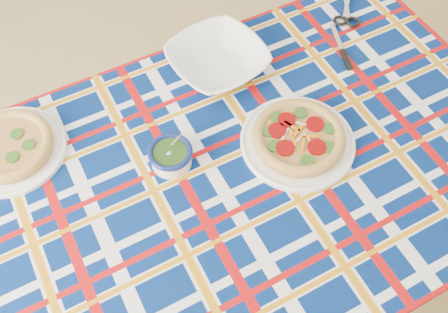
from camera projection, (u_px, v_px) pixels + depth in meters
floor at (168, 202)px, 2.02m from camera, size 4.00×4.00×0.00m
dining_table at (243, 183)px, 1.33m from camera, size 1.60×1.10×0.71m
tablecloth at (243, 179)px, 1.31m from camera, size 1.63×1.13×0.10m
main_focaccia_plate at (299, 137)px, 1.29m from camera, size 0.32×0.32×0.06m
pesto_bowl at (171, 155)px, 1.25m from camera, size 0.12×0.12×0.07m
serving_bowl at (218, 60)px, 1.43m from camera, size 0.28×0.28×0.07m
second_focaccia_plate at (9, 146)px, 1.28m from camera, size 0.32×0.32×0.05m
table_knife at (338, 38)px, 1.52m from camera, size 0.10×0.19×0.01m
kitchen_scissors at (347, 6)px, 1.59m from camera, size 0.19×0.20×0.02m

